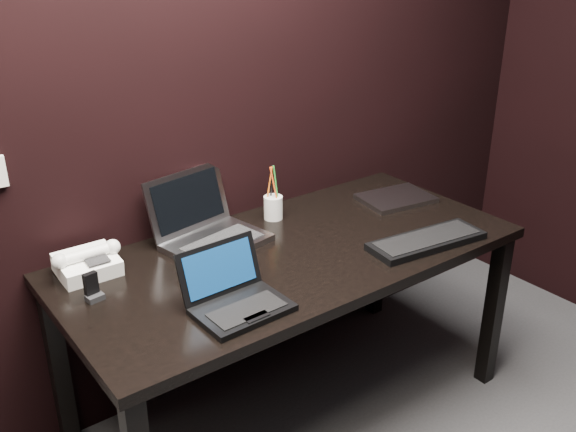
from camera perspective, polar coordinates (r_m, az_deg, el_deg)
wall_back at (r=2.35m, az=-11.59°, el=10.93°), size 4.00×0.00×4.00m
desk at (r=2.40m, az=0.39°, el=-4.65°), size 1.70×0.80×0.74m
netbook at (r=2.00m, az=-4.65°, el=-7.21°), size 0.29×0.26×0.18m
silver_laptop at (r=2.42m, az=-7.03°, el=-1.31°), size 0.41×0.38×0.25m
ext_keyboard at (r=2.45m, az=12.23°, el=-2.16°), size 0.48×0.21×0.03m
closed_laptop at (r=2.83m, az=9.56°, el=1.57°), size 0.33×0.26×0.02m
desk_phone at (r=2.28m, az=-17.42°, el=-4.01°), size 0.24×0.18×0.12m
mobile_phone at (r=2.13m, az=-17.00°, el=-6.27°), size 0.06×0.05×0.09m
pen_cup at (r=2.60m, az=-1.33°, el=0.85°), size 0.09×0.09×0.23m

